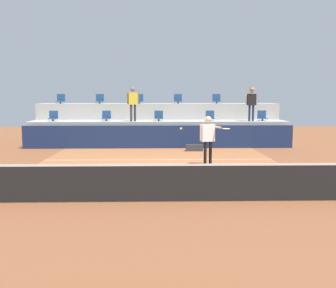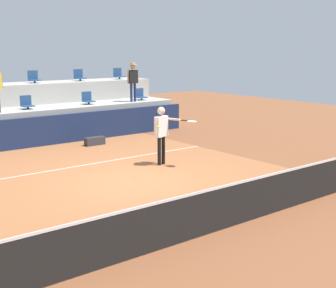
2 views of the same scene
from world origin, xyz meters
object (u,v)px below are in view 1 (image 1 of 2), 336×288
at_px(stadium_chair_lower_right, 210,117).
at_px(tennis_ball, 181,129).
at_px(stadium_chair_lower_far_left, 53,117).
at_px(stadium_chair_lower_left, 106,117).
at_px(tennis_player, 209,135).
at_px(spectator_with_hat, 252,101).
at_px(stadium_chair_upper_right, 217,100).
at_px(stadium_chair_lower_far_right, 262,116).
at_px(stadium_chair_upper_mid_left, 139,100).
at_px(stadium_chair_upper_left, 100,100).
at_px(stadium_chair_upper_far_right, 254,100).
at_px(equipment_bag, 194,148).
at_px(stadium_chair_upper_mid_right, 178,100).
at_px(stadium_chair_lower_center, 159,117).
at_px(spectator_in_white, 133,101).
at_px(stadium_chair_upper_far_left, 61,100).

xyz_separation_m(stadium_chair_lower_right, tennis_ball, (-1.93, -7.46, -0.02)).
relative_size(stadium_chair_lower_far_left, stadium_chair_lower_left, 1.00).
height_order(stadium_chair_lower_left, tennis_player, tennis_player).
bearing_deg(spectator_with_hat, stadium_chair_upper_right, 123.40).
xyz_separation_m(stadium_chair_lower_far_right, stadium_chair_upper_mid_left, (-6.37, 1.80, 0.85)).
relative_size(stadium_chair_upper_left, stadium_chair_upper_far_right, 1.00).
bearing_deg(stadium_chair_upper_right, tennis_ball, -105.17).
height_order(stadium_chair_lower_far_right, stadium_chair_upper_right, stadium_chair_upper_right).
xyz_separation_m(stadium_chair_upper_mid_left, stadium_chair_upper_far_right, (6.36, 0.00, 0.00)).
xyz_separation_m(stadium_chair_lower_left, equipment_bag, (4.28, -2.29, -1.31)).
distance_m(stadium_chair_upper_far_right, tennis_ball, 10.37).
height_order(stadium_chair_lower_left, stadium_chair_lower_far_right, same).
bearing_deg(stadium_chair_upper_far_right, stadium_chair_upper_mid_left, 180.00).
bearing_deg(stadium_chair_lower_far_left, equipment_bag, -18.22).
xyz_separation_m(stadium_chair_upper_mid_right, spectator_with_hat, (3.58, -2.18, -0.04)).
distance_m(tennis_player, equipment_bag, 4.07).
bearing_deg(tennis_ball, stadium_chair_upper_right, 74.83).
bearing_deg(stadium_chair_lower_center, equipment_bag, -54.72).
distance_m(stadium_chair_upper_mid_left, equipment_bag, 5.35).
bearing_deg(tennis_player, stadium_chair_upper_left, 121.83).
bearing_deg(stadium_chair_upper_right, spectator_with_hat, -56.60).
height_order(stadium_chair_lower_center, stadium_chair_upper_right, stadium_chair_upper_right).
height_order(stadium_chair_lower_far_right, tennis_player, tennis_player).
bearing_deg(stadium_chair_lower_right, stadium_chair_lower_center, 180.00).
bearing_deg(tennis_player, stadium_chair_lower_left, 125.30).
xyz_separation_m(stadium_chair_lower_far_left, stadium_chair_upper_right, (8.55, 1.80, 0.85)).
bearing_deg(spectator_with_hat, stadium_chair_upper_mid_left, 159.09).
xyz_separation_m(stadium_chair_lower_far_left, stadium_chair_lower_left, (2.68, 0.00, 0.00)).
relative_size(stadium_chair_upper_far_right, equipment_bag, 0.68).
xyz_separation_m(stadium_chair_lower_right, stadium_chair_upper_left, (-5.86, 1.80, 0.85)).
bearing_deg(spectator_in_white, stadium_chair_lower_far_right, 3.33).
bearing_deg(tennis_ball, spectator_with_hat, 60.83).
bearing_deg(stadium_chair_upper_left, stadium_chair_upper_right, 0.00).
bearing_deg(stadium_chair_lower_center, stadium_chair_upper_left, 150.88).
xyz_separation_m(stadium_chair_upper_left, stadium_chair_upper_far_right, (8.53, 0.00, 0.00)).
height_order(stadium_chair_upper_left, spectator_in_white, spectator_in_white).
xyz_separation_m(stadium_chair_lower_center, stadium_chair_lower_far_right, (5.31, 0.00, 0.00)).
xyz_separation_m(stadium_chair_lower_left, tennis_ball, (3.36, -7.46, -0.02)).
height_order(stadium_chair_lower_right, tennis_player, tennis_player).
height_order(stadium_chair_lower_far_left, stadium_chair_upper_left, stadium_chair_upper_left).
height_order(stadium_chair_lower_far_right, stadium_chair_upper_far_left, stadium_chair_upper_far_left).
bearing_deg(stadium_chair_upper_far_right, spectator_in_white, -161.63).
relative_size(stadium_chair_upper_right, spectator_in_white, 0.31).
relative_size(tennis_player, spectator_with_hat, 1.06).
bearing_deg(tennis_ball, stadium_chair_upper_left, 113.02).
distance_m(stadium_chair_lower_far_left, stadium_chair_lower_left, 2.68).
xyz_separation_m(stadium_chair_upper_left, stadium_chair_upper_right, (6.44, 0.00, 0.00)).
xyz_separation_m(spectator_with_hat, tennis_ball, (-3.95, -7.08, -0.83)).
height_order(stadium_chair_lower_far_left, stadium_chair_upper_right, stadium_chair_upper_right).
relative_size(stadium_chair_lower_center, stadium_chair_lower_far_right, 1.00).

